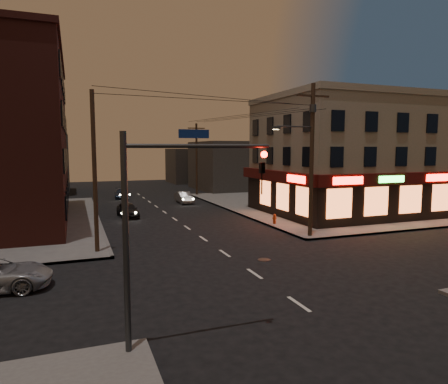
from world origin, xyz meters
name	(u,v)px	position (x,y,z in m)	size (l,w,h in m)	color
ground	(255,274)	(0.00, 0.00, 0.00)	(120.00, 120.00, 0.00)	black
sidewalk_ne	(331,204)	(18.00, 19.00, 0.07)	(24.00, 28.00, 0.15)	#514F4C
pizza_building	(351,155)	(15.93, 13.43, 5.35)	(15.85, 12.85, 10.50)	gray
bg_building_ne_a	(232,166)	(14.00, 38.00, 3.50)	(10.00, 12.00, 7.00)	#3F3D3A
bg_building_nw	(32,164)	(-13.00, 42.00, 4.00)	(9.00, 10.00, 8.00)	#3F3D3A
bg_building_ne_b	(192,166)	(12.00, 52.00, 3.00)	(8.00, 8.00, 6.00)	#3F3D3A
utility_pole_main	(310,152)	(6.68, 5.80, 5.76)	(4.20, 0.44, 10.00)	#382619
utility_pole_far	(197,159)	(6.80, 32.00, 4.65)	(0.26, 0.26, 9.00)	#382619
utility_pole_west	(95,172)	(-6.80, 6.50, 4.65)	(0.24, 0.24, 9.00)	#382619
traffic_signal	(162,211)	(-5.57, -5.60, 4.16)	(4.49, 0.32, 6.47)	#333538
sedan_near	(128,210)	(-3.60, 18.42, 0.64)	(1.51, 3.74, 1.27)	black
sedan_mid	(184,197)	(3.40, 25.63, 0.62)	(1.31, 3.75, 1.23)	slate
sedan_far	(122,194)	(-2.57, 32.32, 0.58)	(1.63, 4.01, 1.16)	#1C2739
fire_hydrant	(274,218)	(6.58, 10.44, 0.57)	(0.35, 0.35, 0.77)	maroon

